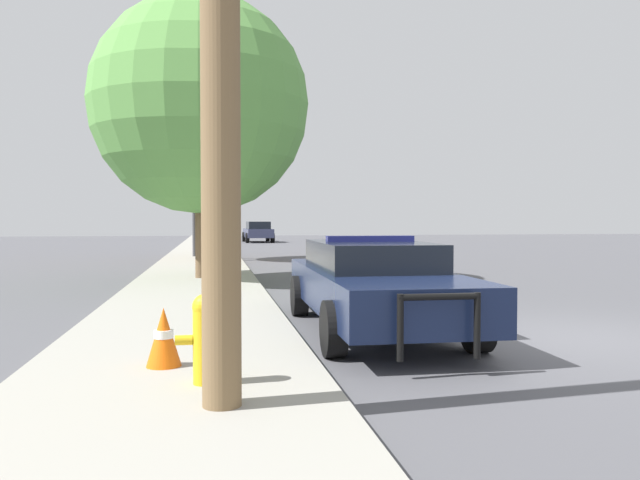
{
  "coord_description": "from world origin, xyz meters",
  "views": [
    {
      "loc": [
        -4.7,
        -7.71,
        1.61
      ],
      "look_at": [
        -0.84,
        14.54,
        0.87
      ],
      "focal_mm": 35.0,
      "sensor_mm": 36.0,
      "label": 1
    }
  ],
  "objects_px": {
    "police_car": "(373,282)",
    "tree_sidewalk_near": "(200,105)",
    "tree_sidewalk_mid": "(221,132)",
    "fire_hydrant": "(205,336)",
    "traffic_cone": "(164,337)",
    "traffic_light": "(233,176)",
    "car_background_distant": "(258,231)"
  },
  "relations": [
    {
      "from": "fire_hydrant",
      "to": "tree_sidewalk_near",
      "type": "relative_size",
      "value": 0.11
    },
    {
      "from": "car_background_distant",
      "to": "tree_sidewalk_mid",
      "type": "height_order",
      "value": "tree_sidewalk_mid"
    },
    {
      "from": "traffic_cone",
      "to": "tree_sidewalk_mid",
      "type": "bearing_deg",
      "value": 87.35
    },
    {
      "from": "traffic_light",
      "to": "traffic_cone",
      "type": "bearing_deg",
      "value": -93.97
    },
    {
      "from": "police_car",
      "to": "fire_hydrant",
      "type": "relative_size",
      "value": 6.58
    },
    {
      "from": "fire_hydrant",
      "to": "car_background_distant",
      "type": "height_order",
      "value": "car_background_distant"
    },
    {
      "from": "police_car",
      "to": "car_background_distant",
      "type": "bearing_deg",
      "value": -90.66
    },
    {
      "from": "fire_hydrant",
      "to": "traffic_light",
      "type": "xyz_separation_m",
      "value": [
        0.91,
        19.95,
        2.83
      ]
    },
    {
      "from": "fire_hydrant",
      "to": "traffic_cone",
      "type": "relative_size",
      "value": 1.37
    },
    {
      "from": "traffic_light",
      "to": "tree_sidewalk_mid",
      "type": "relative_size",
      "value": 0.63
    },
    {
      "from": "traffic_light",
      "to": "tree_sidewalk_near",
      "type": "bearing_deg",
      "value": -96.76
    },
    {
      "from": "police_car",
      "to": "traffic_cone",
      "type": "height_order",
      "value": "police_car"
    },
    {
      "from": "police_car",
      "to": "tree_sidewalk_near",
      "type": "height_order",
      "value": "tree_sidewalk_near"
    },
    {
      "from": "police_car",
      "to": "fire_hydrant",
      "type": "distance_m",
      "value": 3.89
    },
    {
      "from": "tree_sidewalk_mid",
      "to": "traffic_cone",
      "type": "xyz_separation_m",
      "value": [
        -0.84,
        -18.25,
        -4.6
      ]
    },
    {
      "from": "police_car",
      "to": "tree_sidewalk_near",
      "type": "xyz_separation_m",
      "value": [
        -2.58,
        7.39,
        3.8
      ]
    },
    {
      "from": "police_car",
      "to": "traffic_cone",
      "type": "bearing_deg",
      "value": 40.59
    },
    {
      "from": "fire_hydrant",
      "to": "police_car",
      "type": "bearing_deg",
      "value": 52.4
    },
    {
      "from": "car_background_distant",
      "to": "tree_sidewalk_mid",
      "type": "bearing_deg",
      "value": -100.21
    },
    {
      "from": "traffic_light",
      "to": "tree_sidewalk_near",
      "type": "xyz_separation_m",
      "value": [
        -1.12,
        -9.48,
        1.12
      ]
    },
    {
      "from": "fire_hydrant",
      "to": "tree_sidewalk_near",
      "type": "bearing_deg",
      "value": 91.17
    },
    {
      "from": "police_car",
      "to": "car_background_distant",
      "type": "relative_size",
      "value": 1.19
    },
    {
      "from": "police_car",
      "to": "fire_hydrant",
      "type": "height_order",
      "value": "police_car"
    },
    {
      "from": "fire_hydrant",
      "to": "traffic_light",
      "type": "distance_m",
      "value": 20.17
    },
    {
      "from": "fire_hydrant",
      "to": "tree_sidewalk_near",
      "type": "distance_m",
      "value": 11.19
    },
    {
      "from": "traffic_light",
      "to": "car_background_distant",
      "type": "bearing_deg",
      "value": 82.8
    },
    {
      "from": "traffic_light",
      "to": "tree_sidewalk_near",
      "type": "relative_size",
      "value": 0.64
    },
    {
      "from": "car_background_distant",
      "to": "tree_sidewalk_near",
      "type": "xyz_separation_m",
      "value": [
        -3.51,
        -28.36,
        3.73
      ]
    },
    {
      "from": "tree_sidewalk_near",
      "to": "tree_sidewalk_mid",
      "type": "distance_m",
      "value": 8.57
    },
    {
      "from": "traffic_light",
      "to": "tree_sidewalk_mid",
      "type": "height_order",
      "value": "tree_sidewalk_mid"
    },
    {
      "from": "fire_hydrant",
      "to": "tree_sidewalk_near",
      "type": "xyz_separation_m",
      "value": [
        -0.21,
        10.47,
        3.94
      ]
    },
    {
      "from": "tree_sidewalk_mid",
      "to": "traffic_cone",
      "type": "relative_size",
      "value": 12.23
    }
  ]
}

